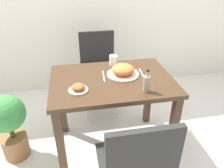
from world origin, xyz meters
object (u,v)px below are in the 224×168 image
chair_far (99,67)px  side_plate (78,88)px  drink_cup (113,60)px  sauce_bottle (147,83)px  potted_plant_left (9,123)px  chair_near (135,167)px  food_plate (123,70)px

chair_far → side_plate: (-0.26, -0.86, 0.25)m
side_plate → chair_far: bearing=73.2°
side_plate → drink_cup: size_ratio=1.58×
chair_far → sauce_bottle: (0.23, -0.96, 0.30)m
sauce_bottle → potted_plant_left: sauce_bottle is taller
side_plate → sauce_bottle: 0.51m
chair_near → potted_plant_left: (-0.90, 0.76, -0.14)m
side_plate → potted_plant_left: bearing=162.6°
potted_plant_left → chair_far: bearing=37.6°
side_plate → drink_cup: drink_cup is taller
sauce_bottle → drink_cup: bearing=106.1°
chair_near → food_plate: bearing=-97.2°
food_plate → sauce_bottle: 0.31m
food_plate → drink_cup: (-0.04, 0.22, 0.00)m
sauce_bottle → chair_far: bearing=103.5°
chair_near → sauce_bottle: size_ratio=4.87×
food_plate → chair_near: bearing=-97.2°
chair_far → sauce_bottle: 1.04m
chair_near → drink_cup: bearing=-93.3°
food_plate → potted_plant_left: food_plate is taller
chair_near → potted_plant_left: chair_near is taller
chair_near → drink_cup: (0.06, 0.97, 0.28)m
chair_far → potted_plant_left: size_ratio=1.43×
drink_cup → sauce_bottle: sauce_bottle is taller
chair_near → chair_far: (-0.03, 1.43, 0.00)m
chair_near → chair_far: same height
drink_cup → chair_near: bearing=-93.3°
chair_far → side_plate: chair_far is taller
side_plate → sauce_bottle: sauce_bottle is taller
food_plate → drink_cup: 0.22m
chair_far → food_plate: size_ratio=3.33×
side_plate → sauce_bottle: bearing=-11.5°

